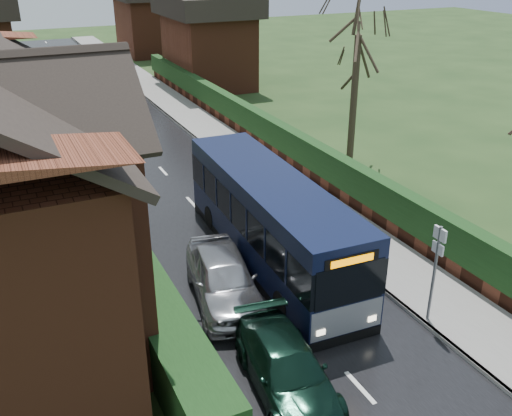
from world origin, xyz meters
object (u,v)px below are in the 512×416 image
car_green (287,369)px  car_silver (223,277)px  bus (271,221)px  bus_stop_sign (436,261)px

car_green → car_silver: bearing=95.6°
bus → car_silver: (-2.30, -1.47, -0.71)m
bus → car_green: bus is taller
car_green → bus_stop_sign: bus_stop_sign is taller
car_green → bus: bearing=73.9°
bus → car_silver: size_ratio=2.20×
bus_stop_sign → bus: bearing=117.4°
car_green → bus_stop_sign: 5.04m
bus → bus_stop_sign: 5.58m
car_silver → bus_stop_sign: bearing=-26.6°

